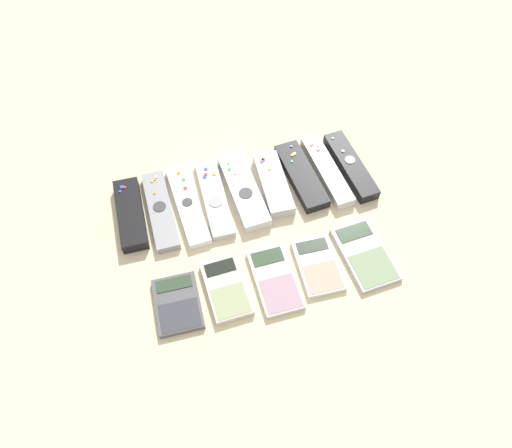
# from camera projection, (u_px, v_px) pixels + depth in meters

# --- Properties ---
(ground_plane) EXTENTS (3.00, 3.00, 0.00)m
(ground_plane) POSITION_uv_depth(u_px,v_px,m) (260.00, 239.00, 1.03)
(ground_plane) COLOR beige
(remote_0) EXTENTS (0.06, 0.18, 0.03)m
(remote_0) POSITION_uv_depth(u_px,v_px,m) (131.00, 214.00, 1.05)
(remote_0) COLOR black
(remote_0) RESTS_ON ground_plane
(remote_1) EXTENTS (0.05, 0.20, 0.02)m
(remote_1) POSITION_uv_depth(u_px,v_px,m) (160.00, 210.00, 1.06)
(remote_1) COLOR gray
(remote_1) RESTS_ON ground_plane
(remote_2) EXTENTS (0.06, 0.21, 0.02)m
(remote_2) POSITION_uv_depth(u_px,v_px,m) (188.00, 205.00, 1.07)
(remote_2) COLOR white
(remote_2) RESTS_ON ground_plane
(remote_3) EXTENTS (0.06, 0.21, 0.02)m
(remote_3) POSITION_uv_depth(u_px,v_px,m) (214.00, 198.00, 1.08)
(remote_3) COLOR #B7B7BC
(remote_3) RESTS_ON ground_plane
(remote_4) EXTENTS (0.07, 0.20, 0.02)m
(remote_4) POSITION_uv_depth(u_px,v_px,m) (243.00, 190.00, 1.09)
(remote_4) COLOR silver
(remote_4) RESTS_ON ground_plane
(remote_5) EXTENTS (0.06, 0.17, 0.03)m
(remote_5) POSITION_uv_depth(u_px,v_px,m) (273.00, 184.00, 1.10)
(remote_5) COLOR #B7B7BC
(remote_5) RESTS_ON ground_plane
(remote_6) EXTENTS (0.07, 0.19, 0.02)m
(remote_6) POSITION_uv_depth(u_px,v_px,m) (301.00, 176.00, 1.11)
(remote_6) COLOR black
(remote_6) RESTS_ON ground_plane
(remote_7) EXTENTS (0.05, 0.21, 0.02)m
(remote_7) POSITION_uv_depth(u_px,v_px,m) (327.00, 170.00, 1.12)
(remote_7) COLOR silver
(remote_7) RESTS_ON ground_plane
(remote_8) EXTENTS (0.06, 0.20, 0.03)m
(remote_8) POSITION_uv_depth(u_px,v_px,m) (350.00, 166.00, 1.13)
(remote_8) COLOR black
(remote_8) RESTS_ON ground_plane
(calculator_0) EXTENTS (0.09, 0.12, 0.01)m
(calculator_0) POSITION_uv_depth(u_px,v_px,m) (178.00, 304.00, 0.95)
(calculator_0) COLOR #4C4C51
(calculator_0) RESTS_ON ground_plane
(calculator_1) EXTENTS (0.08, 0.13, 0.02)m
(calculator_1) POSITION_uv_depth(u_px,v_px,m) (226.00, 289.00, 0.96)
(calculator_1) COLOR beige
(calculator_1) RESTS_ON ground_plane
(calculator_2) EXTENTS (0.08, 0.15, 0.01)m
(calculator_2) POSITION_uv_depth(u_px,v_px,m) (274.00, 280.00, 0.98)
(calculator_2) COLOR beige
(calculator_2) RESTS_ON ground_plane
(calculator_3) EXTENTS (0.09, 0.13, 0.01)m
(calculator_3) POSITION_uv_depth(u_px,v_px,m) (318.00, 265.00, 0.99)
(calculator_3) COLOR silver
(calculator_3) RESTS_ON ground_plane
(calculator_4) EXTENTS (0.10, 0.16, 0.01)m
(calculator_4) POSITION_uv_depth(u_px,v_px,m) (365.00, 254.00, 1.01)
(calculator_4) COLOR #B2B2B7
(calculator_4) RESTS_ON ground_plane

